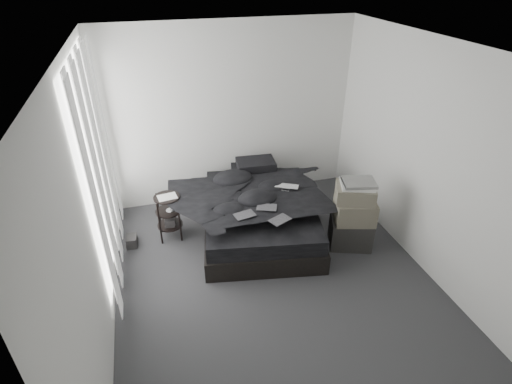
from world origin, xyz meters
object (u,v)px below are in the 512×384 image
object	(u,v)px
bed	(260,223)
side_stand	(169,217)
laptop	(286,184)
box_lower	(350,232)

from	to	relation	value
bed	side_stand	distance (m)	1.22
laptop	bed	bearing A→B (deg)	-154.50
bed	side_stand	size ratio (longest dim) A/B	3.12
bed	box_lower	distance (m)	1.22
bed	box_lower	world-z (taller)	box_lower
box_lower	laptop	bearing A→B (deg)	140.20
side_stand	box_lower	distance (m)	2.39
laptop	box_lower	bearing A→B (deg)	-11.33
box_lower	bed	bearing A→B (deg)	150.43
side_stand	box_lower	world-z (taller)	side_stand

